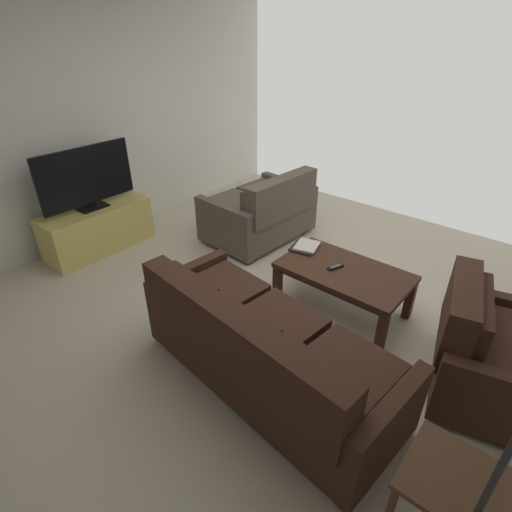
{
  "coord_description": "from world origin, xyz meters",
  "views": [
    {
      "loc": [
        -1.71,
        2.5,
        2.32
      ],
      "look_at": [
        0.15,
        0.31,
        0.64
      ],
      "focal_mm": 27.82,
      "sensor_mm": 36.0,
      "label": 1
    }
  ],
  "objects_px": {
    "flat_tv": "(86,177)",
    "book_stack": "(306,246)",
    "loveseat_near": "(262,211)",
    "tv_stand": "(98,229)",
    "tv_remote": "(335,267)",
    "end_table": "(450,493)",
    "sofa_main": "(262,349)",
    "coffee_table": "(344,276)",
    "armchair_side": "(494,354)"
  },
  "relations": [
    {
      "from": "flat_tv",
      "to": "book_stack",
      "type": "relative_size",
      "value": 3.39
    },
    {
      "from": "loveseat_near",
      "to": "tv_stand",
      "type": "height_order",
      "value": "loveseat_near"
    },
    {
      "from": "book_stack",
      "to": "tv_remote",
      "type": "relative_size",
      "value": 1.93
    },
    {
      "from": "end_table",
      "to": "tv_stand",
      "type": "height_order",
      "value": "end_table"
    },
    {
      "from": "book_stack",
      "to": "tv_remote",
      "type": "height_order",
      "value": "book_stack"
    },
    {
      "from": "sofa_main",
      "to": "flat_tv",
      "type": "height_order",
      "value": "flat_tv"
    },
    {
      "from": "coffee_table",
      "to": "end_table",
      "type": "height_order",
      "value": "end_table"
    },
    {
      "from": "sofa_main",
      "to": "loveseat_near",
      "type": "xyz_separation_m",
      "value": [
        1.51,
        -1.82,
        0.0
      ]
    },
    {
      "from": "sofa_main",
      "to": "tv_stand",
      "type": "distance_m",
      "value": 2.83
    },
    {
      "from": "tv_stand",
      "to": "flat_tv",
      "type": "height_order",
      "value": "flat_tv"
    },
    {
      "from": "end_table",
      "to": "armchair_side",
      "type": "distance_m",
      "value": 1.27
    },
    {
      "from": "sofa_main",
      "to": "tv_remote",
      "type": "relative_size",
      "value": 12.27
    },
    {
      "from": "flat_tv",
      "to": "book_stack",
      "type": "bearing_deg",
      "value": -157.99
    },
    {
      "from": "tv_stand",
      "to": "book_stack",
      "type": "xyz_separation_m",
      "value": [
        -2.28,
        -0.92,
        0.19
      ]
    },
    {
      "from": "armchair_side",
      "to": "tv_remote",
      "type": "xyz_separation_m",
      "value": [
        1.35,
        -0.14,
        0.09
      ]
    },
    {
      "from": "loveseat_near",
      "to": "tv_stand",
      "type": "relative_size",
      "value": 1.06
    },
    {
      "from": "flat_tv",
      "to": "tv_remote",
      "type": "height_order",
      "value": "flat_tv"
    },
    {
      "from": "armchair_side",
      "to": "end_table",
      "type": "bearing_deg",
      "value": 93.34
    },
    {
      "from": "sofa_main",
      "to": "loveseat_near",
      "type": "bearing_deg",
      "value": -50.31
    },
    {
      "from": "end_table",
      "to": "armchair_side",
      "type": "height_order",
      "value": "armchair_side"
    },
    {
      "from": "tv_stand",
      "to": "book_stack",
      "type": "height_order",
      "value": "tv_stand"
    },
    {
      "from": "end_table",
      "to": "tv_remote",
      "type": "distance_m",
      "value": 2.0
    },
    {
      "from": "loveseat_near",
      "to": "book_stack",
      "type": "relative_size",
      "value": 4.04
    },
    {
      "from": "flat_tv",
      "to": "book_stack",
      "type": "xyz_separation_m",
      "value": [
        -2.28,
        -0.92,
        -0.43
      ]
    },
    {
      "from": "flat_tv",
      "to": "tv_remote",
      "type": "relative_size",
      "value": 6.55
    },
    {
      "from": "loveseat_near",
      "to": "book_stack",
      "type": "distance_m",
      "value": 1.12
    },
    {
      "from": "loveseat_near",
      "to": "end_table",
      "type": "xyz_separation_m",
      "value": [
        -2.82,
        2.06,
        0.11
      ]
    },
    {
      "from": "flat_tv",
      "to": "end_table",
      "type": "bearing_deg",
      "value": 171.4
    },
    {
      "from": "armchair_side",
      "to": "book_stack",
      "type": "relative_size",
      "value": 3.59
    },
    {
      "from": "sofa_main",
      "to": "tv_stand",
      "type": "height_order",
      "value": "sofa_main"
    },
    {
      "from": "loveseat_near",
      "to": "flat_tv",
      "type": "bearing_deg",
      "value": 48.16
    },
    {
      "from": "coffee_table",
      "to": "armchair_side",
      "type": "bearing_deg",
      "value": 172.12
    },
    {
      "from": "flat_tv",
      "to": "coffee_table",
      "type": "bearing_deg",
      "value": -163.55
    },
    {
      "from": "sofa_main",
      "to": "armchair_side",
      "type": "distance_m",
      "value": 1.6
    },
    {
      "from": "coffee_table",
      "to": "book_stack",
      "type": "bearing_deg",
      "value": -11.94
    },
    {
      "from": "tv_stand",
      "to": "tv_remote",
      "type": "distance_m",
      "value": 2.81
    },
    {
      "from": "sofa_main",
      "to": "end_table",
      "type": "bearing_deg",
      "value": 169.32
    },
    {
      "from": "tv_stand",
      "to": "armchair_side",
      "type": "relative_size",
      "value": 1.07
    },
    {
      "from": "sofa_main",
      "to": "armchair_side",
      "type": "relative_size",
      "value": 1.77
    },
    {
      "from": "armchair_side",
      "to": "coffee_table",
      "type": "bearing_deg",
      "value": -7.88
    },
    {
      "from": "armchair_side",
      "to": "book_stack",
      "type": "height_order",
      "value": "armchair_side"
    },
    {
      "from": "tv_stand",
      "to": "armchair_side",
      "type": "distance_m",
      "value": 4.09
    },
    {
      "from": "book_stack",
      "to": "tv_remote",
      "type": "xyz_separation_m",
      "value": [
        -0.41,
        0.14,
        -0.01
      ]
    },
    {
      "from": "loveseat_near",
      "to": "flat_tv",
      "type": "distance_m",
      "value": 2.0
    },
    {
      "from": "loveseat_near",
      "to": "tv_remote",
      "type": "distance_m",
      "value": 1.55
    },
    {
      "from": "end_table",
      "to": "tv_stand",
      "type": "bearing_deg",
      "value": -8.59
    },
    {
      "from": "loveseat_near",
      "to": "book_stack",
      "type": "height_order",
      "value": "loveseat_near"
    },
    {
      "from": "sofa_main",
      "to": "tv_remote",
      "type": "distance_m",
      "value": 1.17
    },
    {
      "from": "flat_tv",
      "to": "armchair_side",
      "type": "bearing_deg",
      "value": -171.0
    },
    {
      "from": "tv_remote",
      "to": "book_stack",
      "type": "bearing_deg",
      "value": -18.11
    }
  ]
}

